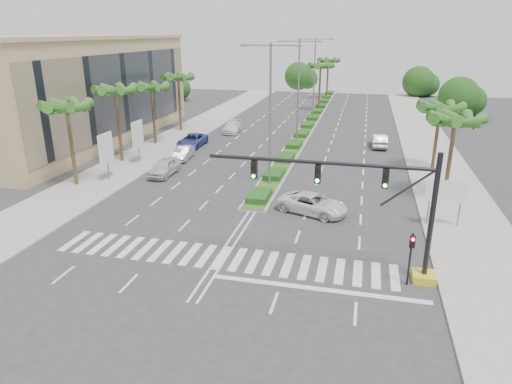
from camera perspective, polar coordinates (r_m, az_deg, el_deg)
ground at (r=27.74m, az=-4.30°, el=-8.20°), size 160.00×160.00×0.00m
footpath_right at (r=45.82m, az=22.28°, el=1.78°), size 6.00×120.00×0.15m
footpath_left at (r=50.66m, az=-13.98°, el=4.26°), size 6.00×120.00×0.15m
median at (r=69.96m, az=6.96°, el=8.81°), size 2.20×75.00×0.20m
median_grass at (r=69.93m, az=6.96°, el=8.91°), size 1.80×75.00×0.04m
building at (r=60.14m, az=-21.22°, el=11.64°), size 12.00×36.00×12.00m
signal_gantry at (r=25.22m, az=16.05°, el=-3.20°), size 12.60×1.20×7.20m
pedestrian_signal at (r=25.29m, az=18.82°, el=-6.96°), size 0.28×0.36×3.00m
direction_sign at (r=33.53m, az=22.68°, el=-0.16°), size 2.70×0.11×3.40m
billboard_near at (r=42.89m, az=-18.25°, el=5.14°), size 0.18×2.10×4.35m
billboard_far at (r=47.96m, az=-14.59°, el=6.93°), size 0.18×2.10×4.35m
palm_left_near at (r=41.66m, az=-22.60°, el=9.49°), size 4.57×4.68×7.55m
palm_left_mid at (r=48.25m, az=-17.15°, el=11.74°), size 4.57×4.68×7.95m
palm_left_far at (r=55.33m, az=-12.92°, el=12.38°), size 4.57×4.68×7.35m
palm_left_end at (r=62.53m, az=-9.69°, el=13.71°), size 4.57×4.68×7.75m
palm_right_near at (r=38.55m, az=23.61°, el=7.92°), size 4.57×4.68×7.05m
palm_right_far at (r=46.38m, az=22.01°, el=9.46°), size 4.57×4.68×6.75m
palm_median_a at (r=78.93m, az=8.07°, el=15.14°), size 4.57×4.68×8.05m
palm_median_b at (r=93.84m, az=9.03°, el=15.75°), size 4.57×4.68×8.05m
streetlight_near at (r=38.61m, az=1.79°, el=10.44°), size 5.10×0.25×12.00m
streetlight_mid at (r=54.24m, az=5.32°, el=12.98°), size 5.10×0.25×12.00m
streetlight_far at (r=70.04m, az=7.29°, el=14.35°), size 5.10×0.25×12.00m
car_parked_a at (r=43.77m, az=-11.41°, el=3.05°), size 1.87×4.57×1.55m
car_parked_b at (r=49.11m, az=-9.05°, el=4.88°), size 1.89×4.33×1.38m
car_parked_c at (r=54.45m, az=-7.97°, el=6.41°), size 2.49×5.31×1.47m
car_parked_d at (r=61.81m, az=-3.00°, el=8.10°), size 2.61×5.13×1.43m
car_crossing at (r=34.17m, az=7.11°, el=-1.47°), size 5.79×4.09×1.47m
car_right at (r=55.65m, az=15.15°, el=6.26°), size 1.88×4.85×1.58m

